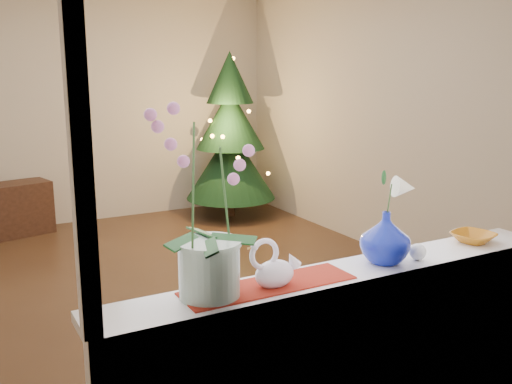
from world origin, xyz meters
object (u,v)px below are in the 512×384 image
Objects in this scene: paperweight at (418,252)px; xmas_tree at (230,136)px; blue_vase at (386,234)px; swan at (275,263)px; side_table at (13,209)px; orchid_pot at (208,203)px; amber_dish at (473,238)px.

xmas_tree reaches higher than paperweight.
blue_vase is at bearing 164.21° from paperweight.
swan is 4.72m from side_table.
orchid_pot is 4.21× the size of amber_dish.
paperweight is at bearing -89.18° from side_table.
orchid_pot reaches higher than paperweight.
blue_vase is 4.80m from side_table.
xmas_tree is (1.92, 4.27, -0.04)m from swan.
side_table is (-1.20, 4.66, -0.67)m from paperweight.
swan is 1.14m from amber_dish.
blue_vase is 3.55× the size of paperweight.
paperweight is (0.97, -0.06, -0.32)m from orchid_pot.
swan is at bearing -114.22° from xmas_tree.
amber_dish is at bearing -100.45° from xmas_tree.
amber_dish reaches higher than side_table.
side_table is (-1.05, 4.62, -0.77)m from blue_vase.
swan reaches higher than amber_dish.
swan is 4.68m from xmas_tree.
blue_vase is (0.82, -0.01, -0.23)m from orchid_pot.
blue_vase is 4.47m from xmas_tree.
side_table is (-0.49, 4.64, -0.73)m from swan.
orchid_pot is at bearing -179.75° from amber_dish.
xmas_tree reaches higher than side_table.
blue_vase is 0.13× the size of xmas_tree.
blue_vase reaches higher than swan.
orchid_pot is 9.70× the size of paperweight.
amber_dish is (1.40, 0.01, -0.33)m from orchid_pot.
amber_dish is 4.92m from side_table.
paperweight reaches higher than amber_dish.
xmas_tree reaches higher than swan.
orchid_pot reaches higher than side_table.
orchid_pot is at bearing -117.21° from xmas_tree.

